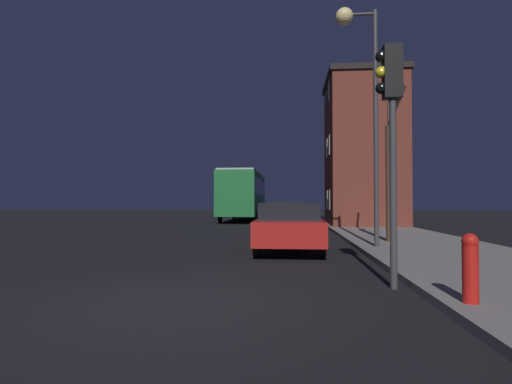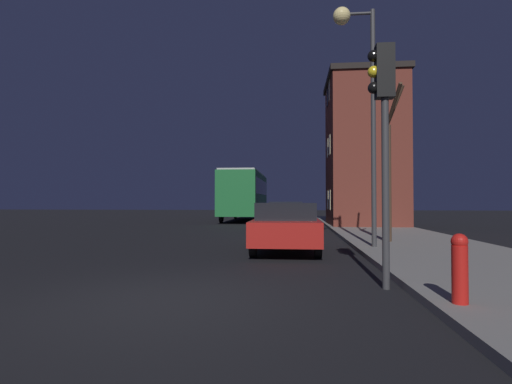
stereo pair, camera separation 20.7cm
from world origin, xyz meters
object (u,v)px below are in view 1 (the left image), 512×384
(traffic_light, at_px, (391,113))
(car_mid_lane, at_px, (286,216))
(streetlamp, at_px, (360,70))
(bus, at_px, (243,192))
(fire_hydrant, at_px, (470,266))
(bare_tree, at_px, (390,167))
(car_near_lane, at_px, (289,225))

(traffic_light, distance_m, car_mid_lane, 12.82)
(streetlamp, distance_m, bus, 18.83)
(streetlamp, xyz_separation_m, fire_hydrant, (0.27, -6.51, -4.74))
(streetlamp, bearing_deg, car_mid_lane, 107.12)
(bare_tree, bearing_deg, traffic_light, -103.55)
(car_near_lane, xyz_separation_m, fire_hydrant, (2.37, -6.37, -0.14))
(fire_hydrant, bearing_deg, bare_tree, 83.24)
(streetlamp, height_order, car_near_lane, streetlamp)
(bare_tree, height_order, car_mid_lane, bare_tree)
(car_near_lane, bearing_deg, car_mid_lane, 91.36)
(bus, height_order, car_near_lane, bus)
(traffic_light, relative_size, bare_tree, 0.75)
(traffic_light, height_order, fire_hydrant, traffic_light)
(traffic_light, height_order, bare_tree, bare_tree)
(streetlamp, relative_size, car_near_lane, 1.56)
(bus, relative_size, car_mid_lane, 2.47)
(car_near_lane, bearing_deg, streetlamp, 3.88)
(streetlamp, distance_m, car_mid_lane, 8.99)
(bare_tree, xyz_separation_m, car_near_lane, (-3.33, -1.71, -1.83))
(bus, distance_m, car_near_lane, 18.22)
(bare_tree, bearing_deg, car_near_lane, -152.83)
(traffic_light, relative_size, car_mid_lane, 1.02)
(bare_tree, bearing_deg, car_mid_lane, 121.07)
(traffic_light, height_order, car_mid_lane, traffic_light)
(streetlamp, height_order, fire_hydrant, streetlamp)
(traffic_light, bearing_deg, bare_tree, 76.45)
(bare_tree, distance_m, fire_hydrant, 8.37)
(car_near_lane, bearing_deg, traffic_light, -70.92)
(bare_tree, distance_m, car_mid_lane, 7.03)
(fire_hydrant, bearing_deg, traffic_light, 114.86)
(streetlamp, height_order, traffic_light, streetlamp)
(car_mid_lane, bearing_deg, bare_tree, -58.93)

